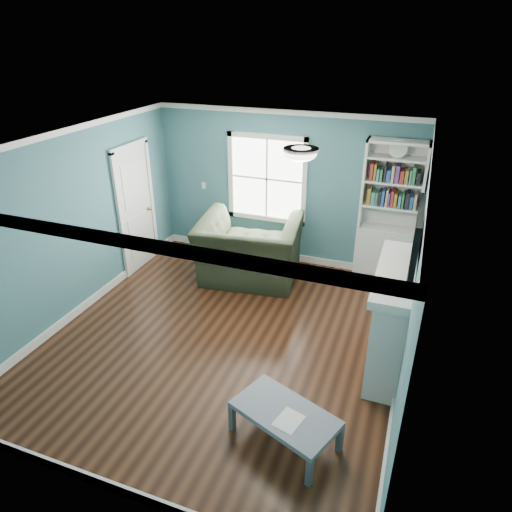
% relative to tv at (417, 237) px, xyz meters
% --- Properties ---
extents(floor, '(5.00, 5.00, 0.00)m').
position_rel_tv_xyz_m(floor, '(-2.20, -0.20, -1.72)').
color(floor, black).
rests_on(floor, ground).
extents(room_walls, '(5.00, 5.00, 5.00)m').
position_rel_tv_xyz_m(room_walls, '(-2.20, -0.20, -0.14)').
color(room_walls, teal).
rests_on(room_walls, ground).
extents(trim, '(4.50, 5.00, 2.60)m').
position_rel_tv_xyz_m(trim, '(-2.20, -0.20, -0.49)').
color(trim, white).
rests_on(trim, ground).
extents(window, '(1.40, 0.06, 1.50)m').
position_rel_tv_xyz_m(window, '(-2.50, 2.29, -0.27)').
color(window, white).
rests_on(window, room_walls).
extents(bookshelf, '(0.90, 0.35, 2.31)m').
position_rel_tv_xyz_m(bookshelf, '(-0.43, 2.10, -0.80)').
color(bookshelf, silver).
rests_on(bookshelf, ground).
extents(fireplace, '(0.44, 1.58, 1.30)m').
position_rel_tv_xyz_m(fireplace, '(-0.12, 0.00, -1.09)').
color(fireplace, black).
rests_on(fireplace, ground).
extents(tv, '(0.06, 1.10, 0.65)m').
position_rel_tv_xyz_m(tv, '(0.00, 0.00, 0.00)').
color(tv, black).
rests_on(tv, fireplace).
extents(door, '(0.12, 0.98, 2.17)m').
position_rel_tv_xyz_m(door, '(-4.42, 1.20, -0.65)').
color(door, silver).
rests_on(door, ground).
extents(ceiling_fixture, '(0.38, 0.38, 0.15)m').
position_rel_tv_xyz_m(ceiling_fixture, '(-1.30, -0.10, 0.82)').
color(ceiling_fixture, white).
rests_on(ceiling_fixture, room_walls).
extents(light_switch, '(0.08, 0.01, 0.12)m').
position_rel_tv_xyz_m(light_switch, '(-3.70, 2.28, -0.52)').
color(light_switch, white).
rests_on(light_switch, room_walls).
extents(recliner, '(1.70, 1.23, 1.38)m').
position_rel_tv_xyz_m(recliner, '(-2.48, 1.40, -1.03)').
color(recliner, black).
rests_on(recliner, ground).
extents(coffee_table, '(1.16, 0.89, 0.37)m').
position_rel_tv_xyz_m(coffee_table, '(-0.95, -1.59, -1.40)').
color(coffee_table, '#495057').
rests_on(coffee_table, ground).
extents(paper_sheet, '(0.29, 0.33, 0.00)m').
position_rel_tv_xyz_m(paper_sheet, '(-0.89, -1.69, -1.35)').
color(paper_sheet, white).
rests_on(paper_sheet, coffee_table).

